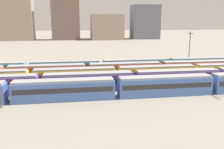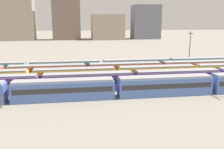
{
  "view_description": "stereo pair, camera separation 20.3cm",
  "coord_description": "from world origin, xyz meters",
  "px_view_note": "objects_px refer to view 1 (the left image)",
  "views": [
    {
      "loc": [
        17.9,
        -43.07,
        14.0
      ],
      "look_at": [
        26.27,
        10.4,
        2.04
      ],
      "focal_mm": 39.41,
      "sensor_mm": 36.0,
      "label": 1
    },
    {
      "loc": [
        18.1,
        -43.1,
        14.0
      ],
      "look_at": [
        26.27,
        10.4,
        2.04
      ],
      "focal_mm": 39.41,
      "sensor_mm": 36.0,
      "label": 2
    }
  ],
  "objects_px": {
    "train_track_1": "(218,77)",
    "catenary_pole_1": "(189,48)",
    "train_track_0": "(116,87)",
    "train_track_4": "(169,65)",
    "train_track_2": "(195,72)",
    "train_track_3": "(162,69)"
  },
  "relations": [
    {
      "from": "train_track_2",
      "to": "train_track_4",
      "type": "distance_m",
      "value": 10.66
    },
    {
      "from": "train_track_0",
      "to": "catenary_pole_1",
      "type": "bearing_deg",
      "value": 42.94
    },
    {
      "from": "train_track_0",
      "to": "train_track_4",
      "type": "distance_m",
      "value": 27.88
    },
    {
      "from": "train_track_0",
      "to": "train_track_2",
      "type": "xyz_separation_m",
      "value": [
        20.88,
        10.4,
        0.0
      ]
    },
    {
      "from": "train_track_4",
      "to": "train_track_0",
      "type": "bearing_deg",
      "value": -131.75
    },
    {
      "from": "train_track_0",
      "to": "train_track_4",
      "type": "height_order",
      "value": "same"
    },
    {
      "from": "train_track_1",
      "to": "catenary_pole_1",
      "type": "relative_size",
      "value": 10.33
    },
    {
      "from": "train_track_4",
      "to": "catenary_pole_1",
      "type": "height_order",
      "value": "catenary_pole_1"
    },
    {
      "from": "train_track_1",
      "to": "train_track_3",
      "type": "xyz_separation_m",
      "value": [
        -9.15,
        10.4,
        0.0
      ]
    },
    {
      "from": "train_track_1",
      "to": "train_track_4",
      "type": "height_order",
      "value": "same"
    },
    {
      "from": "train_track_1",
      "to": "catenary_pole_1",
      "type": "xyz_separation_m",
      "value": [
        2.22,
        18.83,
        4.1
      ]
    },
    {
      "from": "train_track_1",
      "to": "train_track_4",
      "type": "xyz_separation_m",
      "value": [
        -5.04,
        15.6,
        0.0
      ]
    },
    {
      "from": "train_track_1",
      "to": "train_track_3",
      "type": "distance_m",
      "value": 13.85
    },
    {
      "from": "train_track_0",
      "to": "catenary_pole_1",
      "type": "distance_m",
      "value": 35.51
    },
    {
      "from": "train_track_2",
      "to": "train_track_0",
      "type": "bearing_deg",
      "value": -153.53
    },
    {
      "from": "train_track_2",
      "to": "catenary_pole_1",
      "type": "relative_size",
      "value": 10.33
    },
    {
      "from": "train_track_0",
      "to": "train_track_4",
      "type": "bearing_deg",
      "value": 48.25
    },
    {
      "from": "train_track_2",
      "to": "catenary_pole_1",
      "type": "bearing_deg",
      "value": 70.1
    },
    {
      "from": "train_track_4",
      "to": "catenary_pole_1",
      "type": "xyz_separation_m",
      "value": [
        7.26,
        3.23,
        4.1
      ]
    },
    {
      "from": "train_track_1",
      "to": "train_track_4",
      "type": "bearing_deg",
      "value": 107.89
    },
    {
      "from": "train_track_1",
      "to": "catenary_pole_1",
      "type": "distance_m",
      "value": 19.4
    },
    {
      "from": "train_track_2",
      "to": "train_track_3",
      "type": "xyz_separation_m",
      "value": [
        -6.44,
        5.2,
        0.0
      ]
    }
  ]
}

